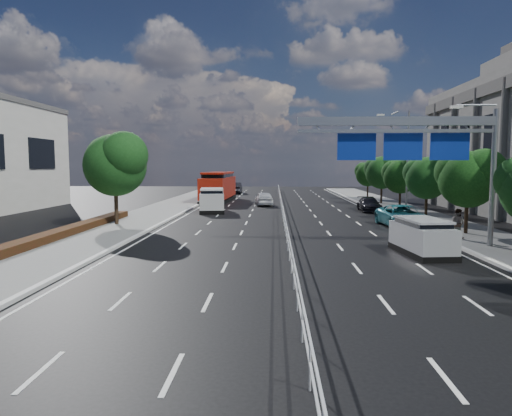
{
  "coord_description": "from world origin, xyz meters",
  "views": [
    {
      "loc": [
        -0.7,
        -14.04,
        4.32
      ],
      "look_at": [
        -1.52,
        6.54,
        2.4
      ],
      "focal_mm": 32.0,
      "sensor_mm": 36.0,
      "label": 1
    }
  ],
  "objects": [
    {
      "name": "near_car_dark",
      "position": [
        -6.75,
        56.65,
        0.85
      ],
      "size": [
        1.81,
        5.17,
        1.7
      ],
      "primitive_type": "imported",
      "rotation": [
        0.0,
        0.0,
        3.14
      ],
      "color": "black",
      "rests_on": "ground"
    },
    {
      "name": "far_tree_g",
      "position": [
        11.25,
        36.98,
        3.75
      ],
      "size": [
        3.96,
        3.69,
        5.45
      ],
      "color": "black",
      "rests_on": "ground"
    },
    {
      "name": "overhead_gantry",
      "position": [
        6.74,
        10.05,
        5.61
      ],
      "size": [
        10.24,
        0.38,
        7.45
      ],
      "color": "gray",
      "rests_on": "ground"
    },
    {
      "name": "pedestrian_b",
      "position": [
        9.85,
        12.43,
        1.0
      ],
      "size": [
        1.05,
        1.05,
        1.71
      ],
      "primitive_type": "imported",
      "rotation": [
        0.0,
        0.0,
        2.36
      ],
      "color": "gray",
      "rests_on": "sidewalk_far"
    },
    {
      "name": "far_tree_d",
      "position": [
        11.25,
        14.48,
        3.69
      ],
      "size": [
        3.85,
        3.59,
        5.34
      ],
      "color": "black",
      "rests_on": "ground"
    },
    {
      "name": "far_tree_e",
      "position": [
        11.25,
        21.98,
        3.56
      ],
      "size": [
        3.63,
        3.38,
        5.13
      ],
      "color": "black",
      "rests_on": "ground"
    },
    {
      "name": "silver_minivan",
      "position": [
        6.5,
        8.2,
        0.87
      ],
      "size": [
        2.27,
        4.42,
        1.76
      ],
      "rotation": [
        0.0,
        0.0,
        0.11
      ],
      "color": "black",
      "rests_on": "ground"
    },
    {
      "name": "red_bus",
      "position": [
        -7.46,
        40.91,
        1.85
      ],
      "size": [
        3.24,
        11.95,
        3.54
      ],
      "rotation": [
        0.0,
        0.0,
        -0.04
      ],
      "color": "black",
      "rests_on": "ground"
    },
    {
      "name": "near_car_silver",
      "position": [
        -1.81,
        35.25,
        0.75
      ],
      "size": [
        2.28,
        4.58,
        1.5
      ],
      "primitive_type": "imported",
      "rotation": [
        0.0,
        0.0,
        3.26
      ],
      "color": "silver",
      "rests_on": "ground"
    },
    {
      "name": "far_tree_f",
      "position": [
        11.24,
        29.48,
        3.49
      ],
      "size": [
        3.52,
        3.28,
        5.02
      ],
      "color": "black",
      "rests_on": "ground"
    },
    {
      "name": "parked_car_teal",
      "position": [
        8.3,
        18.23,
        0.77
      ],
      "size": [
        2.87,
        5.67,
        1.54
      ],
      "primitive_type": "imported",
      "rotation": [
        0.0,
        0.0,
        0.06
      ],
      "color": "#1B707D",
      "rests_on": "ground"
    },
    {
      "name": "parked_car_dark",
      "position": [
        8.3,
        29.37,
        0.65
      ],
      "size": [
        1.95,
        4.56,
        1.31
      ],
      "primitive_type": "imported",
      "rotation": [
        0.0,
        0.0,
        -0.03
      ],
      "color": "black",
      "rests_on": "ground"
    },
    {
      "name": "kerb_near",
      "position": [
        -9.0,
        0.0,
        0.07
      ],
      "size": [
        0.25,
        140.0,
        0.15
      ],
      "primitive_type": "cube",
      "color": "silver",
      "rests_on": "ground"
    },
    {
      "name": "white_minivan",
      "position": [
        -6.51,
        28.14,
        1.08
      ],
      "size": [
        2.83,
        5.32,
        2.21
      ],
      "rotation": [
        0.0,
        0.0,
        0.13
      ],
      "color": "black",
      "rests_on": "ground"
    },
    {
      "name": "ground",
      "position": [
        0.0,
        0.0,
        0.0
      ],
      "size": [
        160.0,
        160.0,
        0.0
      ],
      "primitive_type": "plane",
      "color": "black",
      "rests_on": "ground"
    },
    {
      "name": "median_fence",
      "position": [
        0.0,
        22.5,
        0.53
      ],
      "size": [
        0.05,
        85.0,
        1.02
      ],
      "color": "silver",
      "rests_on": "ground"
    },
    {
      "name": "far_tree_h",
      "position": [
        11.24,
        44.48,
        3.42
      ],
      "size": [
        3.41,
        3.18,
        4.91
      ],
      "color": "black",
      "rests_on": "ground"
    },
    {
      "name": "near_tree_back",
      "position": [
        -11.94,
        17.97,
        4.61
      ],
      "size": [
        4.84,
        4.51,
        6.69
      ],
      "color": "black",
      "rests_on": "ground"
    },
    {
      "name": "streetlight_far",
      "position": [
        10.5,
        26.0,
        5.21
      ],
      "size": [
        2.78,
        2.4,
        9.0
      ],
      "color": "gray",
      "rests_on": "ground"
    }
  ]
}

